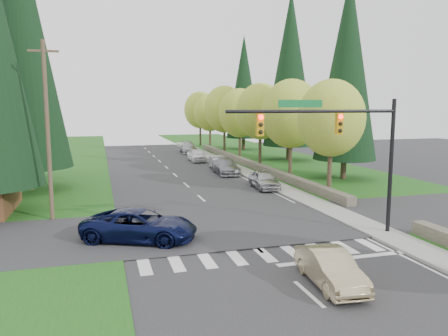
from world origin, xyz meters
name	(u,v)px	position (x,y,z in m)	size (l,w,h in m)	color
ground	(296,283)	(0.00, 0.00, 0.00)	(120.00, 120.00, 0.00)	#28282B
grass_east	(333,179)	(13.00, 20.00, 0.03)	(14.00, 110.00, 0.06)	#1A5416
grass_west	(12,196)	(-13.00, 20.00, 0.03)	(14.00, 110.00, 0.06)	#1A5416
cross_street	(232,226)	(0.00, 8.00, 0.00)	(120.00, 8.00, 0.10)	#28282B
sidewalk_east	(260,179)	(6.90, 22.00, 0.07)	(1.80, 80.00, 0.13)	gray
curb_east	(251,179)	(6.05, 22.00, 0.07)	(0.20, 80.00, 0.13)	gray
stone_wall_north	(249,164)	(8.60, 30.00, 0.35)	(0.70, 40.00, 0.70)	#4C4438
traffic_signal	(342,137)	(4.37, 4.50, 4.98)	(8.70, 0.37, 6.80)	black
utility_pole	(48,130)	(-9.50, 12.00, 5.14)	(1.60, 0.24, 10.00)	#473828
decid_tree_0	(331,118)	(9.20, 14.00, 5.60)	(4.80, 4.80, 8.37)	#38281C
decid_tree_1	(291,114)	(9.30, 21.00, 5.80)	(5.20, 5.20, 8.80)	#38281C
decid_tree_2	(260,111)	(9.10, 28.00, 5.93)	(5.00, 5.00, 8.82)	#38281C
decid_tree_3	(240,113)	(9.20, 35.00, 5.66)	(5.00, 5.00, 8.55)	#38281C
decid_tree_4	(224,109)	(9.30, 42.00, 6.06)	(5.40, 5.40, 9.18)	#38281C
decid_tree_5	(210,113)	(9.10, 49.00, 5.53)	(4.80, 4.80, 8.30)	#38281C
decid_tree_6	(200,110)	(9.20, 56.00, 5.86)	(5.20, 5.20, 8.86)	#38281C
conifer_w_c	(22,40)	(-12.00, 22.00, 11.29)	(6.46, 6.46, 20.80)	#38281C
conifer_w_e	(9,61)	(-14.00, 28.00, 10.29)	(5.78, 5.78, 18.80)	#38281C
conifer_e_a	(347,67)	(14.00, 20.00, 9.79)	(5.44, 5.44, 17.80)	#38281C
conifer_e_b	(290,69)	(15.00, 34.00, 10.79)	(6.12, 6.12, 19.80)	#38281C
conifer_e_c	(244,87)	(14.00, 48.00, 9.29)	(5.10, 5.10, 16.80)	#38281C
sedan_champagne	(330,268)	(1.08, -0.52, 0.64)	(1.35, 3.87, 1.27)	tan
suv_navy	(140,225)	(-5.04, 6.72, 0.76)	(2.52, 5.47, 1.52)	#0A1035
parked_car_a	(264,180)	(5.60, 17.75, 0.72)	(1.70, 4.22, 1.44)	#ABACB0
parked_car_b	(226,167)	(4.79, 25.74, 0.73)	(2.04, 5.03, 1.46)	gray
parked_car_c	(218,163)	(4.93, 29.00, 0.68)	(1.44, 4.14, 1.36)	silver
parked_car_d	(197,155)	(4.20, 36.00, 0.74)	(1.74, 4.34, 1.48)	white
parked_car_e	(188,148)	(5.09, 45.48, 0.75)	(2.11, 5.20, 1.51)	#A3A4A8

